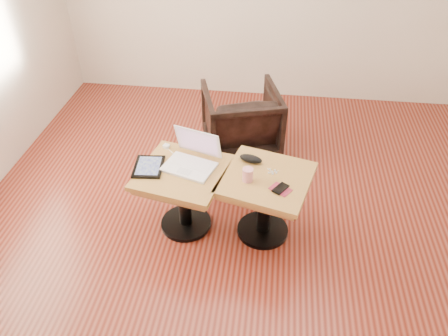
# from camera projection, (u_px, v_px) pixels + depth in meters

# --- Properties ---
(room_shell) EXTENTS (4.52, 4.52, 2.71)m
(room_shell) POSITION_uv_depth(u_px,v_px,m) (252.00, 69.00, 2.69)
(room_shell) COLOR #59170E
(room_shell) RESTS_ON ground
(side_table_left) EXTENTS (0.72, 0.72, 0.56)m
(side_table_left) POSITION_uv_depth(u_px,v_px,m) (183.00, 185.00, 3.26)
(side_table_left) COLOR black
(side_table_left) RESTS_ON ground
(side_table_right) EXTENTS (0.75, 0.75, 0.56)m
(side_table_right) POSITION_uv_depth(u_px,v_px,m) (265.00, 191.00, 3.20)
(side_table_right) COLOR black
(side_table_right) RESTS_ON ground
(laptop) EXTENTS (0.44, 0.41, 0.25)m
(laptop) POSITION_uv_depth(u_px,v_px,m) (192.00, 159.00, 3.20)
(laptop) COLOR white
(laptop) RESTS_ON side_table_left
(tablet) EXTENTS (0.23, 0.28, 0.02)m
(tablet) POSITION_uv_depth(u_px,v_px,m) (149.00, 167.00, 3.20)
(tablet) COLOR black
(tablet) RESTS_ON side_table_left
(charging_adapter) EXTENTS (0.05, 0.05, 0.03)m
(charging_adapter) POSITION_uv_depth(u_px,v_px,m) (166.00, 146.00, 3.40)
(charging_adapter) COLOR white
(charging_adapter) RESTS_ON side_table_left
(glasses_case) EXTENTS (0.19, 0.12, 0.06)m
(glasses_case) POSITION_uv_depth(u_px,v_px,m) (251.00, 159.00, 3.24)
(glasses_case) COLOR black
(glasses_case) RESTS_ON side_table_right
(striped_cup) EXTENTS (0.09, 0.09, 0.10)m
(striped_cup) POSITION_uv_depth(u_px,v_px,m) (248.00, 175.00, 3.06)
(striped_cup) COLOR #E03E55
(striped_cup) RESTS_ON side_table_right
(earbuds_tangle) EXTENTS (0.08, 0.06, 0.02)m
(earbuds_tangle) POSITION_uv_depth(u_px,v_px,m) (272.00, 172.00, 3.15)
(earbuds_tangle) COLOR white
(earbuds_tangle) RESTS_ON side_table_right
(phone_on_sleeve) EXTENTS (0.17, 0.16, 0.02)m
(phone_on_sleeve) POSITION_uv_depth(u_px,v_px,m) (280.00, 189.00, 3.00)
(phone_on_sleeve) COLOR maroon
(phone_on_sleeve) RESTS_ON side_table_right
(armchair) EXTENTS (0.86, 0.87, 0.64)m
(armchair) POSITION_uv_depth(u_px,v_px,m) (241.00, 120.00, 4.18)
(armchair) COLOR black
(armchair) RESTS_ON ground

